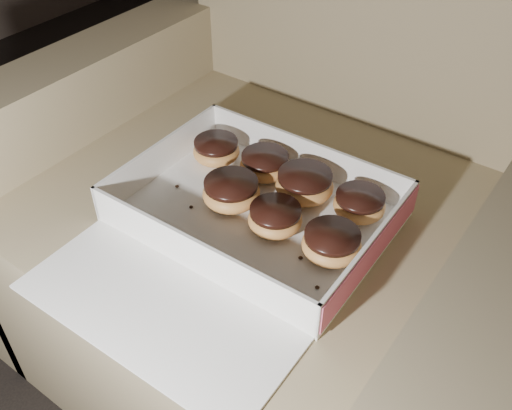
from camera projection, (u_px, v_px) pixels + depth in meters
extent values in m
cube|color=#978660|center=(267.00, 272.00, 1.18)|extent=(0.79, 0.79, 0.46)
cube|color=#978660|center=(117.00, 170.00, 1.33)|extent=(0.13, 0.79, 0.62)
cube|color=#978660|center=(480.00, 352.00, 0.94)|extent=(0.13, 0.79, 0.62)
cube|color=white|center=(256.00, 216.00, 0.96)|extent=(0.43, 0.33, 0.01)
cube|color=white|center=(305.00, 154.00, 1.04)|extent=(0.43, 0.01, 0.06)
cube|color=white|center=(195.00, 255.00, 0.84)|extent=(0.43, 0.01, 0.06)
cube|color=white|center=(161.00, 157.00, 1.03)|extent=(0.01, 0.32, 0.06)
cube|color=white|center=(371.00, 251.00, 0.85)|extent=(0.01, 0.32, 0.06)
cube|color=#C44E6C|center=(374.00, 252.00, 0.85)|extent=(0.01, 0.31, 0.05)
cube|color=white|center=(156.00, 311.00, 0.81)|extent=(0.42, 0.19, 0.01)
ellipsoid|color=#DF9D4E|center=(275.00, 219.00, 0.92)|extent=(0.09, 0.09, 0.04)
cylinder|color=black|center=(275.00, 210.00, 0.91)|extent=(0.08, 0.08, 0.01)
ellipsoid|color=#DF9D4E|center=(359.00, 206.00, 0.94)|extent=(0.09, 0.09, 0.04)
cylinder|color=black|center=(360.00, 197.00, 0.93)|extent=(0.08, 0.08, 0.01)
ellipsoid|color=#DF9D4E|center=(331.00, 245.00, 0.87)|extent=(0.09, 0.09, 0.04)
cylinder|color=black|center=(333.00, 236.00, 0.86)|extent=(0.09, 0.09, 0.01)
ellipsoid|color=#DF9D4E|center=(216.00, 151.00, 1.06)|extent=(0.09, 0.09, 0.04)
cylinder|color=black|center=(216.00, 143.00, 1.05)|extent=(0.08, 0.08, 0.01)
ellipsoid|color=#DF9D4E|center=(231.00, 193.00, 0.97)|extent=(0.10, 0.10, 0.05)
cylinder|color=black|center=(231.00, 184.00, 0.95)|extent=(0.09, 0.09, 0.01)
ellipsoid|color=#DF9D4E|center=(265.00, 166.00, 1.03)|extent=(0.09, 0.09, 0.04)
cylinder|color=black|center=(265.00, 157.00, 1.02)|extent=(0.08, 0.08, 0.01)
ellipsoid|color=#DF9D4E|center=(304.00, 186.00, 0.98)|extent=(0.10, 0.10, 0.05)
cylinder|color=black|center=(305.00, 176.00, 0.97)|extent=(0.09, 0.09, 0.01)
ellipsoid|color=black|center=(301.00, 258.00, 0.88)|extent=(0.01, 0.01, 0.00)
ellipsoid|color=black|center=(191.00, 207.00, 0.97)|extent=(0.01, 0.01, 0.00)
ellipsoid|color=black|center=(317.00, 287.00, 0.83)|extent=(0.01, 0.01, 0.00)
ellipsoid|color=black|center=(177.00, 186.00, 1.01)|extent=(0.01, 0.01, 0.00)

